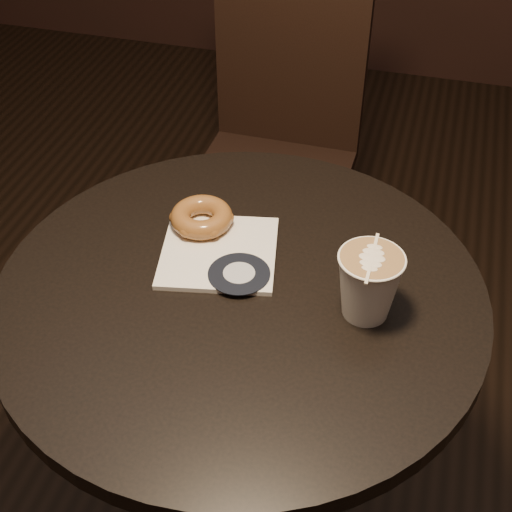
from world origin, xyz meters
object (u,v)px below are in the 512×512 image
Objects in this scene: cafe_table at (242,376)px; pastry_bag at (219,252)px; doughnut at (202,217)px; chair at (281,125)px; latte_cup at (368,285)px.

cafe_table is 4.44× the size of pastry_bag.
doughnut is (-0.04, 0.05, 0.02)m from pastry_bag.
chair is 0.75m from doughnut.
pastry_bag is (-0.05, 0.06, 0.20)m from cafe_table.
cafe_table is at bearing -60.22° from pastry_bag.
pastry_bag is 1.76× the size of doughnut.
latte_cup reaches higher than doughnut.
latte_cup is at bearing -1.01° from cafe_table.
cafe_table is 7.80× the size of doughnut.
doughnut is (0.04, -0.70, 0.25)m from chair.
latte_cup is (0.18, -0.00, 0.25)m from cafe_table.
cafe_table is 0.31m from latte_cup.
chair reaches higher than latte_cup.
pastry_bag is at bearing 131.00° from cafe_table.
chair is at bearing 85.48° from pastry_bag.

